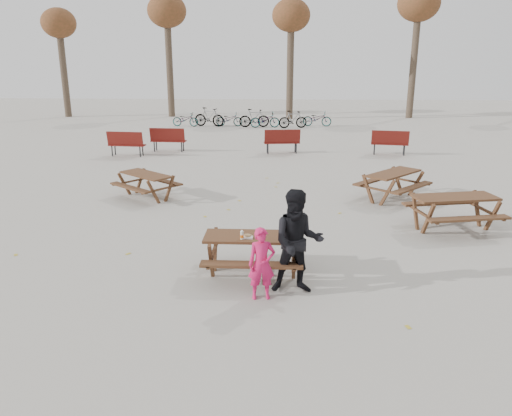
{
  "coord_description": "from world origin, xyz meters",
  "views": [
    {
      "loc": [
        0.48,
        -8.61,
        3.93
      ],
      "look_at": [
        0.0,
        1.0,
        1.0
      ],
      "focal_mm": 35.0,
      "sensor_mm": 36.0,
      "label": 1
    }
  ],
  "objects_px": {
    "picnic_table_north": "(147,186)",
    "food_tray": "(248,237)",
    "adult": "(298,242)",
    "soda_bottle": "(242,235)",
    "main_picnic_table": "(253,245)",
    "picnic_table_far": "(393,186)",
    "child": "(262,264)",
    "picnic_table_east": "(453,213)"
  },
  "relations": [
    {
      "from": "food_tray",
      "to": "picnic_table_east",
      "type": "bearing_deg",
      "value": 32.11
    },
    {
      "from": "child",
      "to": "food_tray",
      "type": "bearing_deg",
      "value": 100.94
    },
    {
      "from": "child",
      "to": "picnic_table_north",
      "type": "xyz_separation_m",
      "value": [
        -3.56,
        6.08,
        -0.26
      ]
    },
    {
      "from": "picnic_table_north",
      "to": "adult",
      "type": "bearing_deg",
      "value": -15.24
    },
    {
      "from": "main_picnic_table",
      "to": "picnic_table_far",
      "type": "distance_m",
      "value": 6.5
    },
    {
      "from": "picnic_table_far",
      "to": "picnic_table_north",
      "type": "bearing_deg",
      "value": 135.29
    },
    {
      "from": "child",
      "to": "adult",
      "type": "bearing_deg",
      "value": 16.79
    },
    {
      "from": "picnic_table_north",
      "to": "main_picnic_table",
      "type": "bearing_deg",
      "value": -17.64
    },
    {
      "from": "picnic_table_far",
      "to": "main_picnic_table",
      "type": "bearing_deg",
      "value": -171.06
    },
    {
      "from": "food_tray",
      "to": "child",
      "type": "distance_m",
      "value": 0.86
    },
    {
      "from": "picnic_table_north",
      "to": "picnic_table_far",
      "type": "height_order",
      "value": "picnic_table_far"
    },
    {
      "from": "picnic_table_far",
      "to": "soda_bottle",
      "type": "bearing_deg",
      "value": -171.42
    },
    {
      "from": "child",
      "to": "picnic_table_north",
      "type": "distance_m",
      "value": 7.05
    },
    {
      "from": "child",
      "to": "main_picnic_table",
      "type": "bearing_deg",
      "value": 92.89
    },
    {
      "from": "soda_bottle",
      "to": "adult",
      "type": "bearing_deg",
      "value": -25.11
    },
    {
      "from": "main_picnic_table",
      "to": "picnic_table_north",
      "type": "distance_m",
      "value": 6.14
    },
    {
      "from": "adult",
      "to": "picnic_table_north",
      "type": "height_order",
      "value": "adult"
    },
    {
      "from": "soda_bottle",
      "to": "adult",
      "type": "distance_m",
      "value": 1.09
    },
    {
      "from": "child",
      "to": "picnic_table_far",
      "type": "bearing_deg",
      "value": 52.41
    },
    {
      "from": "child",
      "to": "soda_bottle",
      "type": "bearing_deg",
      "value": 108.68
    },
    {
      "from": "picnic_table_north",
      "to": "picnic_table_far",
      "type": "xyz_separation_m",
      "value": [
        7.05,
        0.22,
        0.04
      ]
    },
    {
      "from": "adult",
      "to": "soda_bottle",
      "type": "bearing_deg",
      "value": 151.66
    },
    {
      "from": "main_picnic_table",
      "to": "picnic_table_east",
      "type": "distance_m",
      "value": 5.33
    },
    {
      "from": "main_picnic_table",
      "to": "food_tray",
      "type": "height_order",
      "value": "food_tray"
    },
    {
      "from": "main_picnic_table",
      "to": "soda_bottle",
      "type": "xyz_separation_m",
      "value": [
        -0.19,
        -0.2,
        0.26
      ]
    },
    {
      "from": "picnic_table_north",
      "to": "food_tray",
      "type": "bearing_deg",
      "value": -19.1
    },
    {
      "from": "main_picnic_table",
      "to": "adult",
      "type": "bearing_deg",
      "value": -39.96
    },
    {
      "from": "food_tray",
      "to": "picnic_table_north",
      "type": "bearing_deg",
      "value": 121.83
    },
    {
      "from": "child",
      "to": "picnic_table_north",
      "type": "relative_size",
      "value": 0.75
    },
    {
      "from": "main_picnic_table",
      "to": "picnic_table_north",
      "type": "xyz_separation_m",
      "value": [
        -3.37,
        5.13,
        -0.23
      ]
    },
    {
      "from": "soda_bottle",
      "to": "picnic_table_east",
      "type": "distance_m",
      "value": 5.61
    },
    {
      "from": "food_tray",
      "to": "picnic_table_north",
      "type": "relative_size",
      "value": 0.11
    },
    {
      "from": "picnic_table_far",
      "to": "food_tray",
      "type": "bearing_deg",
      "value": -170.95
    },
    {
      "from": "food_tray",
      "to": "picnic_table_east",
      "type": "relative_size",
      "value": 0.09
    },
    {
      "from": "main_picnic_table",
      "to": "adult",
      "type": "relative_size",
      "value": 0.98
    },
    {
      "from": "picnic_table_north",
      "to": "picnic_table_far",
      "type": "relative_size",
      "value": 0.91
    },
    {
      "from": "adult",
      "to": "main_picnic_table",
      "type": "bearing_deg",
      "value": 136.81
    },
    {
      "from": "adult",
      "to": "picnic_table_far",
      "type": "distance_m",
      "value": 6.69
    },
    {
      "from": "main_picnic_table",
      "to": "food_tray",
      "type": "xyz_separation_m",
      "value": [
        -0.09,
        -0.15,
        0.21
      ]
    },
    {
      "from": "picnic_table_east",
      "to": "picnic_table_far",
      "type": "distance_m",
      "value": 2.73
    },
    {
      "from": "main_picnic_table",
      "to": "picnic_table_north",
      "type": "relative_size",
      "value": 1.08
    },
    {
      "from": "adult",
      "to": "picnic_table_far",
      "type": "height_order",
      "value": "adult"
    }
  ]
}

